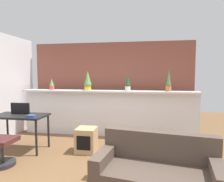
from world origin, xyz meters
TOP-DOWN VIEW (x-y plane):
  - ground_plane at (0.00, 0.00)m, footprint 12.00×12.00m
  - divider_wall at (0.00, 2.00)m, footprint 4.52×0.16m
  - plant_shelf at (0.00, 1.96)m, footprint 4.52×0.38m
  - brick_wall_behind at (0.00, 2.60)m, footprint 4.52×0.10m
  - potted_plant_0 at (-1.53, 2.00)m, footprint 0.14×0.14m
  - potted_plant_1 at (-0.51, 1.94)m, footprint 0.19×0.19m
  - potted_plant_2 at (0.53, 1.94)m, footprint 0.13×0.13m
  - potted_plant_3 at (1.52, 1.96)m, footprint 0.13×0.13m
  - desk at (-1.63, 0.72)m, footprint 1.10×0.60m
  - tv_monitor at (-1.68, 0.80)m, footprint 0.42×0.04m
  - side_cube_shelf at (-0.22, 0.83)m, footprint 0.40×0.41m
  - book_on_desk at (-1.29, 0.58)m, footprint 0.17×0.13m
  - couch at (1.12, -0.50)m, footprint 1.66×1.00m

SIDE VIEW (x-z plane):
  - ground_plane at x=0.00m, z-range 0.00..0.00m
  - side_cube_shelf at x=-0.22m, z-range 0.00..0.50m
  - couch at x=1.12m, z-range -0.12..0.68m
  - divider_wall at x=0.00m, z-range 0.00..1.15m
  - desk at x=-1.63m, z-range 0.29..1.04m
  - book_on_desk at x=-1.29m, z-range 0.75..0.79m
  - tv_monitor at x=-1.68m, z-range 0.75..0.99m
  - plant_shelf at x=0.00m, z-range 1.15..1.19m
  - brick_wall_behind at x=0.00m, z-range 0.00..2.50m
  - potted_plant_0 at x=-1.53m, z-range 1.18..1.48m
  - potted_plant_2 at x=0.53m, z-range 1.16..1.56m
  - potted_plant_3 at x=1.52m, z-range 1.14..1.66m
  - potted_plant_1 at x=-0.51m, z-range 1.16..1.67m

